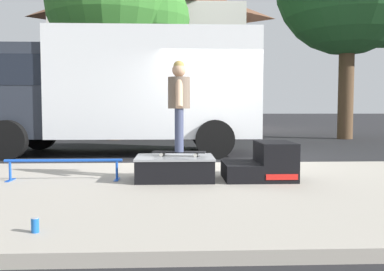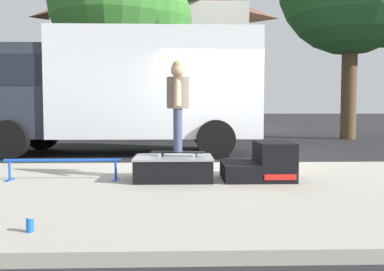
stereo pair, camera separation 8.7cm
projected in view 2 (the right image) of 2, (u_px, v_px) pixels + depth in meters
ground_plane at (221, 165)px, 8.62m from camera, size 140.00×140.00×0.00m
sidewalk_slab at (244, 191)px, 5.63m from camera, size 50.00×5.00×0.12m
skate_box at (173, 167)px, 6.15m from camera, size 1.13×0.81×0.35m
kicker_ramp at (263, 164)px, 6.19m from camera, size 1.02×0.83×0.55m
grind_rail at (63, 164)px, 6.13m from camera, size 1.70×0.28×0.31m
skateboard at (178, 152)px, 6.17m from camera, size 0.80×0.32×0.07m
skater_kid at (178, 98)px, 6.12m from camera, size 0.32×0.68×1.32m
soda_can at (30, 225)px, 3.58m from camera, size 0.07×0.07×0.13m
box_truck at (119, 87)px, 10.63m from camera, size 6.91×2.63×3.05m
street_tree_main at (122, 7)px, 15.14m from camera, size 5.14×4.68×7.30m
house_behind at (155, 51)px, 22.64m from camera, size 9.54×8.23×8.40m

